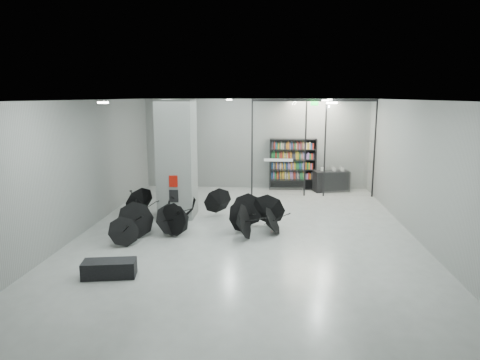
# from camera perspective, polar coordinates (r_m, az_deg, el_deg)

# --- Properties ---
(room) EXTENTS (14.00, 14.02, 4.01)m
(room) POSITION_cam_1_polar(r_m,az_deg,el_deg) (12.60, 0.85, 5.15)
(room) COLOR gray
(room) RESTS_ON ground
(column) EXTENTS (1.20, 1.20, 4.00)m
(column) POSITION_cam_1_polar(r_m,az_deg,el_deg) (15.02, -8.26, 2.73)
(column) COLOR slate
(column) RESTS_ON ground
(fire_cabinet) EXTENTS (0.28, 0.04, 0.38)m
(fire_cabinet) POSITION_cam_1_polar(r_m,az_deg,el_deg) (14.53, -8.72, -0.16)
(fire_cabinet) COLOR #A50A07
(fire_cabinet) RESTS_ON column
(info_panel) EXTENTS (0.30, 0.03, 0.42)m
(info_panel) POSITION_cam_1_polar(r_m,az_deg,el_deg) (14.64, -8.66, -2.08)
(info_panel) COLOR black
(info_panel) RESTS_ON column
(exit_sign) EXTENTS (0.30, 0.06, 0.15)m
(exit_sign) POSITION_cam_1_polar(r_m,az_deg,el_deg) (17.89, 9.73, 9.83)
(exit_sign) COLOR #0CE533
(exit_sign) RESTS_ON room
(glass_partition) EXTENTS (5.06, 0.08, 4.00)m
(glass_partition) POSITION_cam_1_polar(r_m,az_deg,el_deg) (18.19, 9.48, 4.68)
(glass_partition) COLOR silver
(glass_partition) RESTS_ON ground
(bench) EXTENTS (1.27, 0.71, 0.39)m
(bench) POSITION_cam_1_polar(r_m,az_deg,el_deg) (10.69, -16.73, -11.05)
(bench) COLOR black
(bench) RESTS_ON ground
(bookshelf) EXTENTS (2.07, 0.49, 2.27)m
(bookshelf) POSITION_cam_1_polar(r_m,az_deg,el_deg) (19.51, 6.91, 2.06)
(bookshelf) COLOR black
(bookshelf) RESTS_ON ground
(shop_counter) EXTENTS (1.61, 0.95, 0.91)m
(shop_counter) POSITION_cam_1_polar(r_m,az_deg,el_deg) (19.47, 11.84, -0.15)
(shop_counter) COLOR black
(shop_counter) RESTS_ON ground
(umbrella_cluster) EXTENTS (5.73, 4.36, 1.29)m
(umbrella_cluster) POSITION_cam_1_polar(r_m,az_deg,el_deg) (13.82, -5.71, -5.08)
(umbrella_cluster) COLOR black
(umbrella_cluster) RESTS_ON ground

